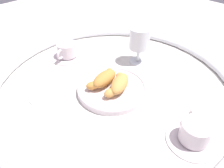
% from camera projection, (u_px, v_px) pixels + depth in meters
% --- Properties ---
extents(ground_plane, '(2.20, 2.20, 0.00)m').
position_uv_depth(ground_plane, '(114.00, 86.00, 0.72)').
color(ground_plane, silver).
extents(table_chrome_rim, '(0.80, 0.80, 0.02)m').
position_uv_depth(table_chrome_rim, '(114.00, 84.00, 0.72)').
color(table_chrome_rim, silver).
rests_on(table_chrome_rim, ground_plane).
extents(pastry_plate, '(0.23, 0.23, 0.02)m').
position_uv_depth(pastry_plate, '(112.00, 88.00, 0.70)').
color(pastry_plate, silver).
rests_on(pastry_plate, ground_plane).
extents(croissant_large, '(0.13, 0.10, 0.04)m').
position_uv_depth(croissant_large, '(119.00, 84.00, 0.67)').
color(croissant_large, '#D6994C').
rests_on(croissant_large, pastry_plate).
extents(croissant_small, '(0.14, 0.07, 0.04)m').
position_uv_depth(croissant_small, '(104.00, 79.00, 0.69)').
color(croissant_small, '#CC893D').
rests_on(croissant_small, pastry_plate).
extents(coffee_cup_near, '(0.14, 0.14, 0.06)m').
position_uv_depth(coffee_cup_near, '(194.00, 134.00, 0.54)').
color(coffee_cup_near, silver).
rests_on(coffee_cup_near, ground_plane).
extents(coffee_cup_far, '(0.14, 0.14, 0.06)m').
position_uv_depth(coffee_cup_far, '(67.00, 52.00, 0.85)').
color(coffee_cup_far, silver).
rests_on(coffee_cup_far, ground_plane).
extents(juice_glass_left, '(0.08, 0.08, 0.14)m').
position_uv_depth(juice_glass_left, '(139.00, 40.00, 0.79)').
color(juice_glass_left, white).
rests_on(juice_glass_left, ground_plane).
extents(sugar_packet, '(0.05, 0.04, 0.01)m').
position_uv_depth(sugar_packet, '(38.00, 99.00, 0.67)').
color(sugar_packet, white).
rests_on(sugar_packet, ground_plane).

